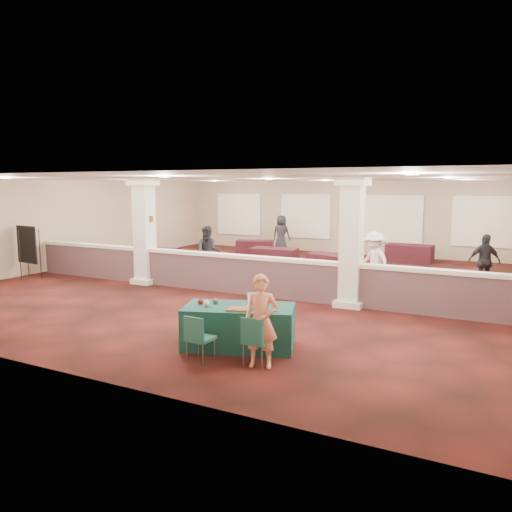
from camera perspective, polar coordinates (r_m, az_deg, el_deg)
The scene contains 33 objects.
ground at distance 15.23m, azimuth 1.44°, elevation -3.30°, with size 16.00×16.00×0.00m, color #481512.
wall_back at distance 22.44m, azimuth 10.45°, elevation 4.36°, with size 16.00×0.04×3.20m, color gray.
wall_front at distance 8.60m, azimuth -22.54°, elevation -1.94°, with size 16.00×0.04×3.20m, color gray.
wall_left at distance 19.83m, azimuth -19.85°, elevation 3.54°, with size 0.04×16.00×3.20m, color gray.
ceiling at distance 14.93m, azimuth 1.49°, elevation 8.83°, with size 16.00×16.00×0.02m, color white.
partition_wall at distance 13.81m, azimuth -1.27°, elevation -2.08°, with size 15.60×0.28×1.10m.
column_left at distance 15.64m, azimuth -12.63°, elevation 2.87°, with size 0.72×0.72×3.20m.
column_right at distance 12.51m, azimuth 10.86°, elevation 1.66°, with size 0.72×0.72×3.20m.
sconce_left at distance 15.79m, azimuth -13.45°, elevation 4.21°, with size 0.12×0.12×0.18m.
sconce_right at distance 15.43m, azimuth -11.87°, elevation 4.18°, with size 0.12×0.12×0.18m.
near_table at distance 9.40m, azimuth -1.94°, elevation -8.07°, with size 2.03×1.01×0.78m, color #0F3932.
conf_chair_main at distance 8.39m, azimuth -0.09°, elevation -9.27°, with size 0.43×0.43×0.85m.
conf_chair_side at distance 8.63m, azimuth -6.68°, elevation -8.95°, with size 0.43×0.43×0.82m.
easel_board at distance 17.71m, azimuth -24.71°, elevation 1.13°, with size 1.01×0.55×1.72m.
woman at distance 8.30m, azimuth 0.60°, elevation -7.46°, with size 0.56×0.37×1.56m, color #E28262.
far_table_front_left at distance 18.04m, azimuth -12.23°, elevation -0.39°, with size 1.99×1.00×0.81m, color black.
far_table_front_center at distance 17.30m, azimuth 8.60°, elevation -0.89°, with size 1.66×0.83×0.67m, color black.
far_table_front_right at distance 13.99m, azimuth 26.80°, elevation -3.79°, with size 1.67×0.84×0.68m, color black.
far_table_back_left at distance 21.62m, azimuth -0.13°, elevation 0.95°, with size 1.59×0.79×0.64m, color black.
far_table_back_center at distance 18.58m, azimuth 2.06°, elevation -0.15°, with size 1.71×0.86×0.69m, color black.
far_table_back_right at distance 20.42m, azimuth 17.14°, elevation 0.25°, with size 1.74×0.87×0.70m, color black.
attendee_a at distance 16.37m, azimuth -5.45°, elevation 0.48°, with size 0.82×0.45×1.70m, color black.
attendee_b at distance 14.82m, azimuth 13.32°, elevation -0.53°, with size 1.08×0.49×1.69m, color silver.
attendee_c at distance 15.94m, azimuth 24.63°, elevation -0.59°, with size 0.95×0.45×1.61m, color black.
attendee_d at distance 22.43m, azimuth 2.91°, elevation 2.53°, with size 0.83×0.45×1.68m, color black.
laptop_base at distance 9.20m, azimuth -0.03°, elevation -5.86°, with size 0.35×0.25×0.02m, color silver.
laptop_screen at distance 9.29m, azimuth 0.07°, elevation -4.92°, with size 0.35×0.01×0.23m, color silver.
screen_glow at distance 9.28m, azimuth 0.07°, elevation -5.02°, with size 0.32×0.00×0.20m, color silver.
knitting at distance 9.03m, azimuth -1.91°, elevation -6.08°, with size 0.43×0.32×0.03m, color #AE451B.
yarn_cream at distance 9.30m, azimuth -5.64°, elevation -5.42°, with size 0.12×0.12×0.12m, color beige.
yarn_red at distance 9.50m, azimuth -6.36°, elevation -5.19°, with size 0.11×0.11×0.11m, color maroon.
yarn_grey at distance 9.50m, azimuth -4.68°, elevation -5.14°, with size 0.11×0.11×0.11m, color #4B4B50.
scissors at distance 8.92m, azimuth 2.13°, elevation -6.33°, with size 0.13×0.03×0.01m, color red.
Camera 1 is at (6.52, -13.43, 3.00)m, focal length 35.00 mm.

